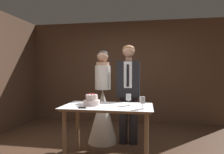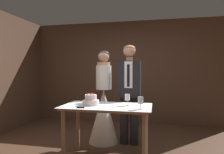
# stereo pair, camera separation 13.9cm
# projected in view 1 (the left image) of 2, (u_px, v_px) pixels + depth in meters

# --- Properties ---
(wall_back) EXTENTS (5.03, 0.12, 2.56)m
(wall_back) POSITION_uv_depth(u_px,v_px,m) (123.00, 72.00, 5.13)
(wall_back) COLOR #513828
(wall_back) RESTS_ON ground_plane
(cake_table) EXTENTS (1.28, 0.72, 0.81)m
(cake_table) POSITION_uv_depth(u_px,v_px,m) (108.00, 113.00, 2.89)
(cake_table) COLOR #8E6B4C
(cake_table) RESTS_ON ground_plane
(tiered_cake) EXTENTS (0.24, 0.24, 0.18)m
(tiered_cake) POSITION_uv_depth(u_px,v_px,m) (92.00, 101.00, 2.91)
(tiered_cake) COLOR beige
(tiered_cake) RESTS_ON cake_table
(cake_knife) EXTENTS (0.40, 0.11, 0.02)m
(cake_knife) POSITION_uv_depth(u_px,v_px,m) (88.00, 108.00, 2.67)
(cake_knife) COLOR silver
(cake_knife) RESTS_ON cake_table
(wine_glass_near) EXTENTS (0.07, 0.07, 0.17)m
(wine_glass_near) POSITION_uv_depth(u_px,v_px,m) (128.00, 98.00, 2.87)
(wine_glass_near) COLOR silver
(wine_glass_near) RESTS_ON cake_table
(wine_glass_middle) EXTENTS (0.07, 0.07, 0.16)m
(wine_glass_middle) POSITION_uv_depth(u_px,v_px,m) (142.00, 101.00, 2.62)
(wine_glass_middle) COLOR silver
(wine_glass_middle) RESTS_ON cake_table
(bride) EXTENTS (0.54, 0.54, 1.68)m
(bride) POSITION_uv_depth(u_px,v_px,m) (103.00, 109.00, 3.65)
(bride) COLOR white
(bride) RESTS_ON ground_plane
(groom) EXTENTS (0.40, 0.25, 1.77)m
(groom) POSITION_uv_depth(u_px,v_px,m) (128.00, 88.00, 3.56)
(groom) COLOR black
(groom) RESTS_ON ground_plane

